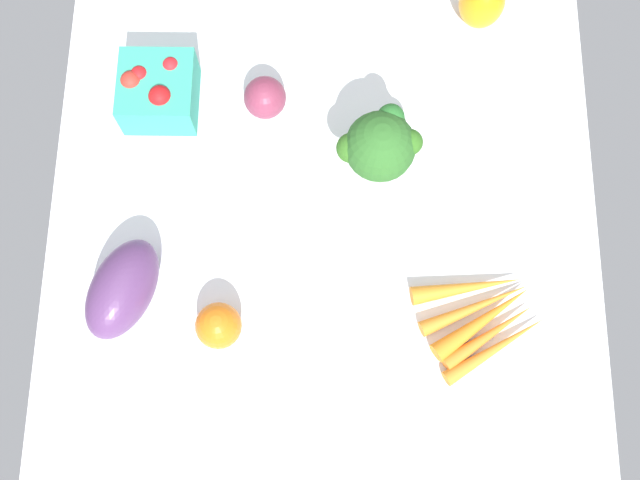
{
  "coord_description": "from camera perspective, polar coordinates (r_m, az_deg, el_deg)",
  "views": [
    {
      "loc": [
        30.2,
        0.39,
        105.47
      ],
      "look_at": [
        0.0,
        0.0,
        4.0
      ],
      "focal_mm": 44.04,
      "sensor_mm": 36.0,
      "label": 1
    }
  ],
  "objects": [
    {
      "name": "tablecloth",
      "position": [
        1.09,
        0.0,
        -0.45
      ],
      "size": [
        104.0,
        76.0,
        2.0
      ],
      "primitive_type": "cube",
      "color": "white",
      "rests_on": "ground"
    },
    {
      "name": "broccoli_head",
      "position": [
        1.04,
        4.19,
        6.88
      ],
      "size": [
        10.13,
        11.33,
        13.04
      ],
      "color": "#93CA7A",
      "rests_on": "tablecloth"
    },
    {
      "name": "red_onion_center",
      "position": [
        1.13,
        -4.22,
        10.28
      ],
      "size": [
        6.05,
        6.05,
        6.05
      ],
      "primitive_type": "sphere",
      "color": "#81314A",
      "rests_on": "tablecloth"
    },
    {
      "name": "berry_basket",
      "position": [
        1.15,
        -11.91,
        10.55
      ],
      "size": [
        10.46,
        10.46,
        7.91
      ],
      "color": "teal",
      "rests_on": "tablecloth"
    },
    {
      "name": "bell_pepper_orange",
      "position": [
        1.21,
        11.49,
        16.59
      ],
      "size": [
        9.18,
        9.18,
        9.05
      ],
      "primitive_type": "ellipsoid",
      "rotation": [
        0.0,
        0.0,
        5.7
      ],
      "color": "orange",
      "rests_on": "tablecloth"
    },
    {
      "name": "heirloom_tomato_orange",
      "position": [
        1.03,
        -7.6,
        -6.19
      ],
      "size": [
        6.08,
        6.08,
        6.08
      ],
      "primitive_type": "sphere",
      "color": "orange",
      "rests_on": "tablecloth"
    },
    {
      "name": "eggplant",
      "position": [
        1.05,
        -14.37,
        -3.46
      ],
      "size": [
        15.9,
        12.57,
        7.98
      ],
      "primitive_type": "ellipsoid",
      "rotation": [
        0.0,
        0.0,
        2.76
      ],
      "color": "#5B376A",
      "rests_on": "tablecloth"
    },
    {
      "name": "carrot_bunch",
      "position": [
        1.06,
        11.41,
        -5.51
      ],
      "size": [
        15.58,
        18.42,
        2.72
      ],
      "color": "orange",
      "rests_on": "tablecloth"
    }
  ]
}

